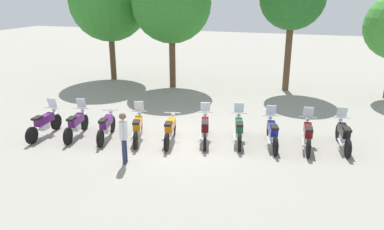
# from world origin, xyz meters

# --- Properties ---
(ground_plane) EXTENTS (80.00, 80.00, 0.00)m
(ground_plane) POSITION_xyz_m (0.00, 0.00, 0.00)
(ground_plane) COLOR gray
(motorcycle_0) EXTENTS (0.62, 2.19, 1.37)m
(motorcycle_0) POSITION_xyz_m (-5.47, -1.15, 0.52)
(motorcycle_0) COLOR black
(motorcycle_0) RESTS_ON ground_plane
(motorcycle_1) EXTENTS (0.70, 2.16, 1.37)m
(motorcycle_1) POSITION_xyz_m (-4.26, -0.81, 0.52)
(motorcycle_1) COLOR black
(motorcycle_1) RESTS_ON ground_plane
(motorcycle_2) EXTENTS (0.77, 2.15, 0.99)m
(motorcycle_2) POSITION_xyz_m (-3.05, -0.66, 0.50)
(motorcycle_2) COLOR black
(motorcycle_2) RESTS_ON ground_plane
(motorcycle_3) EXTENTS (0.91, 2.10, 1.37)m
(motorcycle_3) POSITION_xyz_m (-1.84, -0.42, 0.52)
(motorcycle_3) COLOR black
(motorcycle_3) RESTS_ON ground_plane
(motorcycle_4) EXTENTS (0.71, 2.16, 0.99)m
(motorcycle_4) POSITION_xyz_m (-0.62, -0.22, 0.50)
(motorcycle_4) COLOR black
(motorcycle_4) RESTS_ON ground_plane
(motorcycle_5) EXTENTS (0.82, 2.13, 1.37)m
(motorcycle_5) POSITION_xyz_m (0.59, 0.24, 0.52)
(motorcycle_5) COLOR black
(motorcycle_5) RESTS_ON ground_plane
(motorcycle_6) EXTENTS (0.75, 2.15, 1.37)m
(motorcycle_6) POSITION_xyz_m (1.81, 0.56, 0.52)
(motorcycle_6) COLOR black
(motorcycle_6) RESTS_ON ground_plane
(motorcycle_7) EXTENTS (0.79, 2.14, 1.37)m
(motorcycle_7) POSITION_xyz_m (3.02, 0.61, 0.52)
(motorcycle_7) COLOR black
(motorcycle_7) RESTS_ON ground_plane
(motorcycle_8) EXTENTS (0.62, 2.19, 1.37)m
(motorcycle_8) POSITION_xyz_m (4.24, 0.81, 0.52)
(motorcycle_8) COLOR black
(motorcycle_8) RESTS_ON ground_plane
(motorcycle_9) EXTENTS (0.62, 2.18, 1.37)m
(motorcycle_9) POSITION_xyz_m (5.45, 1.18, 0.52)
(motorcycle_9) COLOR black
(motorcycle_9) RESTS_ON ground_plane
(person_0) EXTENTS (0.26, 0.41, 1.73)m
(person_0) POSITION_xyz_m (-1.37, -2.36, 1.01)
(person_0) COLOR #232D4C
(person_0) RESTS_ON ground_plane
(tree_0) EXTENTS (4.81, 4.81, 7.22)m
(tree_0) POSITION_xyz_m (-7.94, 8.52, 4.80)
(tree_0) COLOR brown
(tree_0) RESTS_ON ground_plane
(tree_1) EXTENTS (4.42, 4.42, 6.97)m
(tree_1) POSITION_xyz_m (-3.61, 7.81, 4.74)
(tree_1) COLOR brown
(tree_1) RESTS_ON ground_plane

